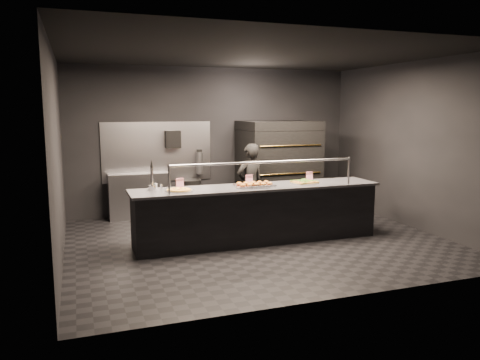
% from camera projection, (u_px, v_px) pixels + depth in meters
% --- Properties ---
extents(room, '(6.04, 6.00, 3.00)m').
position_uv_depth(room, '(256.00, 150.00, 7.51)').
color(room, black).
rests_on(room, ground).
extents(service_counter, '(4.10, 0.78, 1.37)m').
position_uv_depth(service_counter, '(258.00, 214.00, 7.63)').
color(service_counter, black).
rests_on(service_counter, ground).
extents(pizza_oven, '(1.50, 1.23, 1.91)m').
position_uv_depth(pizza_oven, '(278.00, 167.00, 9.72)').
color(pizza_oven, black).
rests_on(pizza_oven, ground).
extents(prep_shelf, '(1.20, 0.35, 0.90)m').
position_uv_depth(prep_shelf, '(140.00, 196.00, 9.27)').
color(prep_shelf, '#99999E').
rests_on(prep_shelf, ground).
extents(towel_dispenser, '(0.30, 0.20, 0.35)m').
position_uv_depth(towel_dispenser, '(173.00, 139.00, 9.40)').
color(towel_dispenser, black).
rests_on(towel_dispenser, room).
extents(fire_extinguisher, '(0.14, 0.14, 0.51)m').
position_uv_depth(fire_extinguisher, '(199.00, 162.00, 9.66)').
color(fire_extinguisher, '#B2B2B7').
rests_on(fire_extinguisher, room).
extents(beer_tap, '(0.12, 0.17, 0.47)m').
position_uv_depth(beer_tap, '(152.00, 181.00, 7.18)').
color(beer_tap, silver).
rests_on(beer_tap, service_counter).
extents(round_pizza, '(0.43, 0.43, 0.03)m').
position_uv_depth(round_pizza, '(179.00, 190.00, 7.10)').
color(round_pizza, silver).
rests_on(round_pizza, service_counter).
extents(slider_tray_a, '(0.58, 0.48, 0.08)m').
position_uv_depth(slider_tray_a, '(251.00, 185.00, 7.46)').
color(slider_tray_a, silver).
rests_on(slider_tray_a, service_counter).
extents(slider_tray_b, '(0.55, 0.46, 0.08)m').
position_uv_depth(slider_tray_b, '(258.00, 184.00, 7.53)').
color(slider_tray_b, silver).
rests_on(slider_tray_b, service_counter).
extents(square_pizza, '(0.47, 0.47, 0.05)m').
position_uv_depth(square_pizza, '(304.00, 182.00, 7.85)').
color(square_pizza, silver).
rests_on(square_pizza, service_counter).
extents(condiment_jar, '(0.13, 0.05, 0.09)m').
position_uv_depth(condiment_jar, '(157.00, 186.00, 7.30)').
color(condiment_jar, silver).
rests_on(condiment_jar, service_counter).
extents(tent_cards, '(2.42, 0.04, 0.15)m').
position_uv_depth(tent_cards, '(248.00, 179.00, 7.79)').
color(tent_cards, white).
rests_on(tent_cards, service_counter).
extents(trash_bin, '(0.44, 0.44, 0.74)m').
position_uv_depth(trash_bin, '(191.00, 198.00, 9.52)').
color(trash_bin, black).
rests_on(trash_bin, ground).
extents(worker, '(0.63, 0.49, 1.53)m').
position_uv_depth(worker, '(250.00, 185.00, 8.67)').
color(worker, black).
rests_on(worker, ground).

